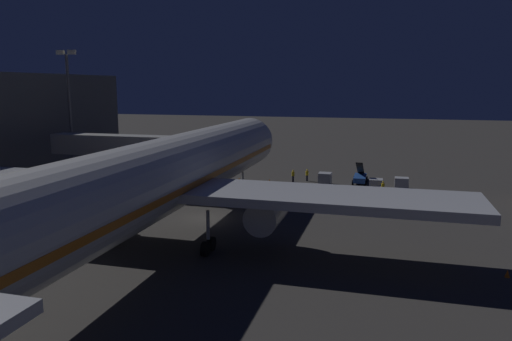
{
  "coord_description": "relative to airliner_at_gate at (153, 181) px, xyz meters",
  "views": [
    {
      "loc": [
        -17.59,
        44.07,
        13.31
      ],
      "look_at": [
        -3.0,
        -9.31,
        3.5
      ],
      "focal_mm": 33.65,
      "sensor_mm": 36.0,
      "label": 1
    }
  ],
  "objects": [
    {
      "name": "baggage_container_far_row",
      "position": [
        -9.75,
        -30.83,
        -5.13
      ],
      "size": [
        1.71,
        1.77,
        1.61
      ],
      "primitive_type": "cube",
      "color": "#B7BABF",
      "rests_on": "ground_plane"
    },
    {
      "name": "belt_loader",
      "position": [
        -14.33,
        -33.0,
        -5.09
      ],
      "size": [
        1.96,
        7.49,
        3.46
      ],
      "color": "#234C9E",
      "rests_on": "ground_plane"
    },
    {
      "name": "ground_crew_by_belt_loader",
      "position": [
        -7.01,
        -32.55,
        -5.0
      ],
      "size": [
        0.4,
        0.4,
        1.71
      ],
      "color": "black",
      "rests_on": "ground_plane"
    },
    {
      "name": "baggage_container_near_belt",
      "position": [
        -19.78,
        -30.82,
        -5.21
      ],
      "size": [
        1.75,
        1.54,
        1.46
      ],
      "primitive_type": "cube",
      "color": "#B7BABF",
      "rests_on": "ground_plane"
    },
    {
      "name": "jet_bridge",
      "position": [
        11.34,
        -19.0,
        0.05
      ],
      "size": [
        21.01,
        3.4,
        7.53
      ],
      "color": "#9E9E99",
      "rests_on": "ground_plane"
    },
    {
      "name": "ground_crew_marshaller_fwd",
      "position": [
        -5.25,
        -31.26,
        -4.98
      ],
      "size": [
        0.4,
        0.4,
        1.73
      ],
      "color": "black",
      "rests_on": "ground_plane"
    },
    {
      "name": "baggage_container_mid_row",
      "position": [
        -16.57,
        -28.73,
        -5.19
      ],
      "size": [
        1.66,
        1.71,
        1.5
      ],
      "primitive_type": "cube",
      "color": "#B7BABF",
      "rests_on": "ground_plane"
    },
    {
      "name": "traffic_cone_wingtip_svc_side",
      "position": [
        -26.26,
        -1.91,
        -5.66
      ],
      "size": [
        0.36,
        0.36,
        0.55
      ],
      "primitive_type": "cone",
      "color": "orange",
      "rests_on": "ground_plane"
    },
    {
      "name": "ground_plane",
      "position": [
        -0.0,
        -10.5,
        -5.94
      ],
      "size": [
        320.0,
        320.0,
        0.0
      ],
      "primitive_type": "plane",
      "color": "#383533"
    },
    {
      "name": "ground_crew_near_nose_gear",
      "position": [
        -17.46,
        -26.16,
        -4.97
      ],
      "size": [
        0.4,
        0.4,
        1.75
      ],
      "color": "black",
      "rests_on": "ground_plane"
    },
    {
      "name": "traffic_cone_nose_starboard",
      "position": [
        2.2,
        -29.82,
        -5.66
      ],
      "size": [
        0.36,
        0.36,
        0.55
      ],
      "primitive_type": "cone",
      "color": "orange",
      "rests_on": "ground_plane"
    },
    {
      "name": "traffic_cone_nose_port",
      "position": [
        -2.2,
        -29.82,
        -5.66
      ],
      "size": [
        0.36,
        0.36,
        0.55
      ],
      "primitive_type": "cone",
      "color": "orange",
      "rests_on": "ground_plane"
    },
    {
      "name": "airliner_at_gate",
      "position": [
        0.0,
        0.0,
        0.0
      ],
      "size": [
        49.52,
        62.92,
        20.81
      ],
      "color": "silver",
      "rests_on": "ground_plane"
    },
    {
      "name": "apron_floodlight_mast",
      "position": [
        25.5,
        -24.86,
        4.58
      ],
      "size": [
        2.9,
        0.5,
        18.14
      ],
      "color": "#59595E",
      "rests_on": "ground_plane"
    }
  ]
}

